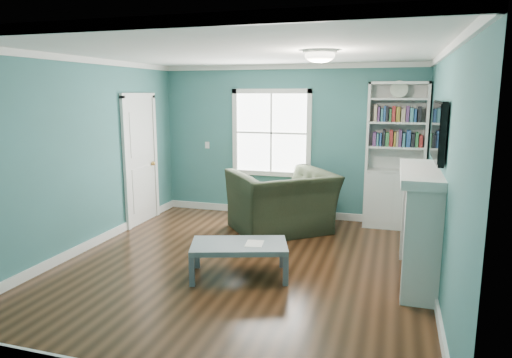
# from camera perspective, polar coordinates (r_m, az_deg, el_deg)

# --- Properties ---
(floor) EXTENTS (5.00, 5.00, 0.00)m
(floor) POSITION_cam_1_polar(r_m,az_deg,el_deg) (5.82, -1.78, -10.78)
(floor) COLOR black
(floor) RESTS_ON ground
(room_walls) EXTENTS (5.00, 5.00, 5.00)m
(room_walls) POSITION_cam_1_polar(r_m,az_deg,el_deg) (5.44, -1.88, 4.91)
(room_walls) COLOR #376A67
(room_walls) RESTS_ON ground
(trim) EXTENTS (4.50, 5.00, 2.60)m
(trim) POSITION_cam_1_polar(r_m,az_deg,el_deg) (5.49, -1.86, 1.33)
(trim) COLOR white
(trim) RESTS_ON ground
(window) EXTENTS (1.40, 0.06, 1.50)m
(window) POSITION_cam_1_polar(r_m,az_deg,el_deg) (7.91, 1.92, 5.77)
(window) COLOR white
(window) RESTS_ON room_walls
(bookshelf) EXTENTS (0.90, 0.35, 2.31)m
(bookshelf) POSITION_cam_1_polar(r_m,az_deg,el_deg) (7.52, 16.92, 1.01)
(bookshelf) COLOR silver
(bookshelf) RESTS_ON ground
(fireplace) EXTENTS (0.44, 1.58, 1.30)m
(fireplace) POSITION_cam_1_polar(r_m,az_deg,el_deg) (5.54, 19.83, -5.61)
(fireplace) COLOR black
(fireplace) RESTS_ON ground
(tv) EXTENTS (0.06, 1.10, 0.65)m
(tv) POSITION_cam_1_polar(r_m,az_deg,el_deg) (5.36, 21.86, 5.60)
(tv) COLOR black
(tv) RESTS_ON fireplace
(door) EXTENTS (0.12, 0.98, 2.17)m
(door) POSITION_cam_1_polar(r_m,az_deg,el_deg) (7.71, -14.22, 2.50)
(door) COLOR silver
(door) RESTS_ON ground
(ceiling_fixture) EXTENTS (0.38, 0.38, 0.15)m
(ceiling_fixture) POSITION_cam_1_polar(r_m,az_deg,el_deg) (5.31, 7.99, 15.13)
(ceiling_fixture) COLOR white
(ceiling_fixture) RESTS_ON room_walls
(light_switch) EXTENTS (0.08, 0.01, 0.12)m
(light_switch) POSITION_cam_1_polar(r_m,az_deg,el_deg) (8.33, -6.11, 4.24)
(light_switch) COLOR white
(light_switch) RESTS_ON room_walls
(recliner) EXTENTS (1.72, 1.64, 1.27)m
(recliner) POSITION_cam_1_polar(r_m,az_deg,el_deg) (7.03, 3.28, -1.60)
(recliner) COLOR black
(recliner) RESTS_ON ground
(coffee_table) EXTENTS (1.24, 0.92, 0.40)m
(coffee_table) POSITION_cam_1_polar(r_m,az_deg,el_deg) (5.39, -2.12, -8.56)
(coffee_table) COLOR #535964
(coffee_table) RESTS_ON ground
(paper_sheet) EXTENTS (0.23, 0.28, 0.00)m
(paper_sheet) POSITION_cam_1_polar(r_m,az_deg,el_deg) (5.36, -0.19, -8.06)
(paper_sheet) COLOR white
(paper_sheet) RESTS_ON coffee_table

